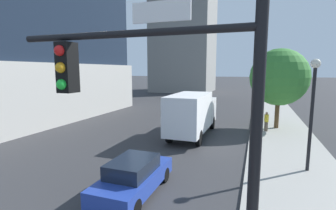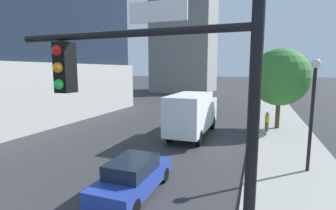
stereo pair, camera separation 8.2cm
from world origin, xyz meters
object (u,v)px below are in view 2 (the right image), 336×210
object	(u,v)px
street_lamp	(313,98)
box_truck	(193,112)
street_tree	(280,77)
construction_building	(185,13)
car_gray	(185,106)
traffic_light_pole	(161,109)
car_blue	(133,176)
pedestrian_yellow_shirt	(267,122)

from	to	relation	value
street_lamp	box_truck	xyz separation A→B (m)	(-7.14, 4.90, -1.89)
street_tree	construction_building	bearing A→B (deg)	117.64
street_lamp	car_gray	distance (m)	19.81
street_lamp	box_truck	distance (m)	8.86
traffic_light_pole	street_tree	world-z (taller)	street_tree
car_blue	car_gray	xyz separation A→B (m)	(-3.83, 21.01, -0.05)
construction_building	box_truck	xyz separation A→B (m)	(12.31, -40.15, -16.42)
car_blue	street_tree	bearing A→B (deg)	66.18
construction_building	car_gray	distance (m)	34.82
street_lamp	street_tree	distance (m)	9.56
pedestrian_yellow_shirt	traffic_light_pole	bearing A→B (deg)	-98.09
construction_building	street_lamp	distance (m)	51.17
construction_building	box_truck	bearing A→B (deg)	-72.96
car_blue	car_gray	world-z (taller)	car_blue
street_tree	car_gray	size ratio (longest dim) A/B	1.66
traffic_light_pole	car_blue	xyz separation A→B (m)	(-3.00, 4.41, -3.62)
construction_building	pedestrian_yellow_shirt	size ratio (longest dim) A/B	26.38
construction_building	car_blue	bearing A→B (deg)	-76.13
street_lamp	box_truck	bearing A→B (deg)	145.54
street_tree	box_truck	size ratio (longest dim) A/B	0.88
car_gray	box_truck	distance (m)	12.00
street_lamp	pedestrian_yellow_shirt	size ratio (longest dim) A/B	3.46
street_lamp	traffic_light_pole	bearing A→B (deg)	-114.20
car_gray	box_truck	world-z (taller)	box_truck
street_tree	street_lamp	bearing A→B (deg)	-84.99
construction_building	car_blue	xyz separation A→B (m)	(12.31, -49.84, -17.53)
street_lamp	pedestrian_yellow_shirt	xyz separation A→B (m)	(-1.70, 7.92, -2.81)
car_blue	car_gray	bearing A→B (deg)	100.33
street_tree	pedestrian_yellow_shirt	distance (m)	3.97
traffic_light_pole	street_lamp	bearing A→B (deg)	65.80
street_tree	pedestrian_yellow_shirt	xyz separation A→B (m)	(-0.87, -1.57, -3.54)
construction_building	street_tree	bearing A→B (deg)	-62.36
traffic_light_pole	car_blue	world-z (taller)	traffic_light_pole
traffic_light_pole	car_blue	size ratio (longest dim) A/B	1.44
construction_building	street_lamp	size ratio (longest dim) A/B	7.62
construction_building	street_lamp	bearing A→B (deg)	-66.65
car_blue	box_truck	distance (m)	9.76
construction_building	traffic_light_pole	world-z (taller)	construction_building
car_gray	pedestrian_yellow_shirt	bearing A→B (deg)	-41.82
box_truck	pedestrian_yellow_shirt	size ratio (longest dim) A/B	4.84
car_blue	box_truck	xyz separation A→B (m)	(-0.00, 9.69, 1.11)
car_blue	pedestrian_yellow_shirt	bearing A→B (deg)	66.85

